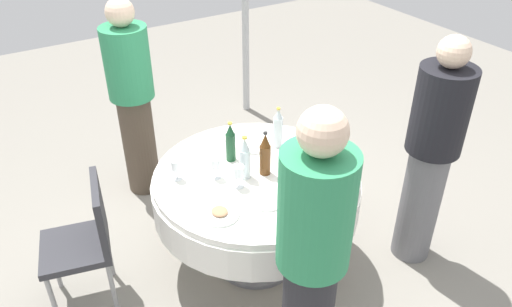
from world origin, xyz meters
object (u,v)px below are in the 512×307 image
object	(u,v)px
person_north	(431,153)
bottle_brown_inner	(265,155)
wine_glass_inner	(238,172)
bottle_dark_green_far	(231,143)
wine_glass_east	(176,166)
wine_glass_mid	(216,164)
dining_table	(256,193)
plate_south	(268,199)
plate_near	(299,163)
chair_east	(87,236)
person_far	(133,98)
bottle_clear_mid	(278,129)
plate_right	(220,213)
bottle_brown_west	(318,166)
person_west	(312,259)
bottle_clear_north	(245,159)

from	to	relation	value
person_north	bottle_brown_inner	bearing A→B (deg)	-90.20
wine_glass_inner	bottle_dark_green_far	bearing A→B (deg)	-20.43
wine_glass_east	wine_glass_mid	bearing A→B (deg)	-118.71
dining_table	wine_glass_east	world-z (taller)	wine_glass_east
plate_south	plate_near	xyz separation A→B (m)	(0.20, -0.37, 0.00)
dining_table	chair_east	world-z (taller)	chair_east
dining_table	chair_east	distance (m)	1.06
person_north	chair_east	world-z (taller)	person_north
wine_glass_inner	person_far	size ratio (longest dim) A/B	0.09
wine_glass_inner	plate_south	distance (m)	0.24
wine_glass_mid	plate_south	bearing A→B (deg)	-157.56
dining_table	bottle_clear_mid	world-z (taller)	bottle_clear_mid
plate_right	chair_east	bearing A→B (deg)	53.38
wine_glass_east	person_north	xyz separation A→B (m)	(-0.71, -1.43, 0.00)
plate_south	dining_table	bearing A→B (deg)	-17.38
bottle_dark_green_far	bottle_brown_west	bearing A→B (deg)	-145.92
bottle_clear_mid	plate_near	xyz separation A→B (m)	(-0.26, 0.01, -0.12)
plate_south	person_far	distance (m)	1.52
plate_near	plate_right	size ratio (longest dim) A/B	1.06
wine_glass_mid	person_far	world-z (taller)	person_far
bottle_brown_inner	wine_glass_inner	xyz separation A→B (m)	(-0.04, 0.21, -0.03)
dining_table	wine_glass_inner	size ratio (longest dim) A/B	8.81
person_far	chair_east	size ratio (longest dim) A/B	1.83
plate_south	person_west	world-z (taller)	person_west
bottle_clear_mid	wine_glass_mid	bearing A→B (deg)	101.60
bottle_brown_inner	person_north	bearing A→B (deg)	-117.40
bottle_clear_north	wine_glass_inner	xyz separation A→B (m)	(-0.07, 0.09, -0.03)
bottle_brown_inner	person_far	xyz separation A→B (m)	(1.25, 0.40, -0.04)
person_far	bottle_dark_green_far	bearing A→B (deg)	-89.59
bottle_clear_north	plate_near	world-z (taller)	bottle_clear_north
bottle_clear_mid	wine_glass_east	size ratio (longest dim) A/B	2.17
wine_glass_east	bottle_dark_green_far	bearing A→B (deg)	-88.15
bottle_dark_green_far	bottle_brown_inner	bearing A→B (deg)	-156.46
bottle_brown_inner	wine_glass_mid	xyz separation A→B (m)	(0.12, 0.28, -0.04)
bottle_clear_north	wine_glass_mid	bearing A→B (deg)	61.86
wine_glass_mid	person_north	size ratio (longest dim) A/B	0.09
bottle_dark_green_far	wine_glass_mid	distance (m)	0.22
bottle_clear_north	wine_glass_inner	bearing A→B (deg)	129.10
wine_glass_east	person_far	size ratio (longest dim) A/B	0.08
bottle_clear_north	plate_right	xyz separation A→B (m)	(-0.24, 0.31, -0.12)
bottle_clear_north	chair_east	size ratio (longest dim) A/B	0.33
wine_glass_inner	chair_east	distance (m)	0.98
dining_table	bottle_clear_north	size ratio (longest dim) A/B	4.55
wine_glass_east	plate_near	xyz separation A→B (m)	(-0.27, -0.73, -0.08)
bottle_clear_mid	plate_south	size ratio (longest dim) A/B	1.36
plate_right	bottle_brown_inner	bearing A→B (deg)	-64.08
plate_near	chair_east	bearing A→B (deg)	76.80
person_far	bottle_clear_mid	bearing A→B (deg)	-73.74
wine_glass_mid	person_west	size ratio (longest dim) A/B	0.08
bottle_clear_mid	wine_glass_east	distance (m)	0.74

